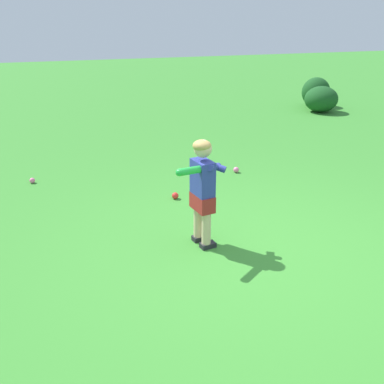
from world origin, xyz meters
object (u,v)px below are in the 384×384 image
play_ball_near_batter (32,181)px  play_ball_far_right (175,196)px  child_batter (203,184)px  play_ball_midfield (236,170)px

play_ball_near_batter → play_ball_far_right: play_ball_far_right is taller
play_ball_far_right → play_ball_near_batter: bearing=144.8°
child_batter → play_ball_far_right: (0.10, 1.21, -0.61)m
play_ball_near_batter → play_ball_far_right: (1.67, -1.18, 0.01)m
play_ball_near_batter → play_ball_midfield: size_ratio=0.90×
child_batter → play_ball_near_batter: (-1.57, 2.39, -0.61)m
play_ball_near_batter → play_ball_midfield: 2.86m
play_ball_midfield → play_ball_near_batter: bearing=169.3°
child_batter → play_ball_near_batter: bearing=123.4°
child_batter → play_ball_far_right: size_ratio=12.79×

